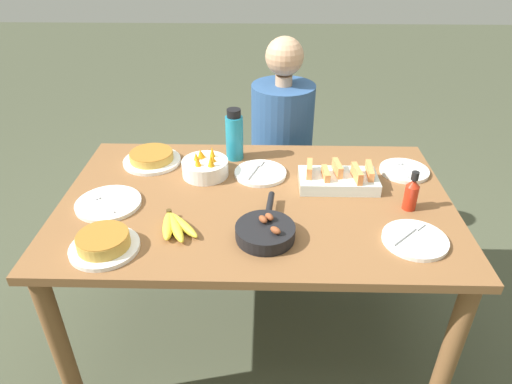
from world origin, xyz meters
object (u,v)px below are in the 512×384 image
object	(u,v)px
banana_bunch	(175,225)
hot_sauce_bottle	(412,193)
frittata_plate_center	(152,158)
fruit_bowl_mango	(205,167)
empty_plate_far_left	(260,173)
skillet	(266,231)
person_figure	(281,168)
melon_tray	(338,179)
frittata_plate_side	(104,243)
empty_plate_mid_edge	(404,171)
water_bottle	(234,136)
empty_plate_far_right	(415,240)
empty_plate_near_front	(108,203)

from	to	relation	value
banana_bunch	hot_sauce_bottle	bearing A→B (deg)	10.22
frittata_plate_center	fruit_bowl_mango	size ratio (longest dim) A/B	1.30
empty_plate_far_left	skillet	bearing A→B (deg)	-86.74
hot_sauce_bottle	person_figure	distance (m)	0.97
hot_sauce_bottle	person_figure	world-z (taller)	person_figure
melon_tray	skillet	distance (m)	0.47
frittata_plate_side	skillet	bearing A→B (deg)	8.29
frittata_plate_center	empty_plate_mid_edge	xyz separation A→B (m)	(1.14, -0.06, -0.02)
frittata_plate_side	hot_sauce_bottle	world-z (taller)	hot_sauce_bottle
frittata_plate_center	water_bottle	size ratio (longest dim) A/B	1.08
melon_tray	skillet	xyz separation A→B (m)	(-0.30, -0.36, -0.01)
empty_plate_far_right	skillet	bearing A→B (deg)	178.84
empty_plate_mid_edge	fruit_bowl_mango	bearing A→B (deg)	-177.14
frittata_plate_center	empty_plate_far_right	size ratio (longest dim) A/B	1.14
skillet	empty_plate_far_right	distance (m)	0.53
empty_plate_far_left	water_bottle	world-z (taller)	water_bottle
water_bottle	empty_plate_far_left	bearing A→B (deg)	-52.22
empty_plate_mid_edge	water_bottle	size ratio (longest dim) A/B	0.89
banana_bunch	hot_sauce_bottle	xyz separation A→B (m)	(0.89, 0.16, 0.05)
empty_plate_far_left	empty_plate_mid_edge	xyz separation A→B (m)	(0.64, 0.04, 0.00)
empty_plate_mid_edge	person_figure	xyz separation A→B (m)	(-0.53, 0.49, -0.27)
water_bottle	skillet	bearing A→B (deg)	-76.34
empty_plate_far_left	hot_sauce_bottle	bearing A→B (deg)	-23.17
empty_plate_mid_edge	fruit_bowl_mango	world-z (taller)	fruit_bowl_mango
melon_tray	person_figure	bearing A→B (deg)	109.52
skillet	empty_plate_far_right	xyz separation A→B (m)	(0.52, -0.01, -0.02)
skillet	person_figure	bearing A→B (deg)	0.76
frittata_plate_center	empty_plate_far_left	world-z (taller)	frittata_plate_center
empty_plate_far_right	water_bottle	world-z (taller)	water_bottle
skillet	water_bottle	xyz separation A→B (m)	(-0.15, 0.60, 0.09)
fruit_bowl_mango	banana_bunch	bearing A→B (deg)	-98.99
melon_tray	person_figure	world-z (taller)	person_figure
empty_plate_near_front	empty_plate_far_left	size ratio (longest dim) A/B	1.12
fruit_bowl_mango	hot_sauce_bottle	size ratio (longest dim) A/B	1.24
melon_tray	water_bottle	xyz separation A→B (m)	(-0.45, 0.24, 0.08)
empty_plate_far_right	banana_bunch	bearing A→B (deg)	176.67
skillet	frittata_plate_center	world-z (taller)	skillet
fruit_bowl_mango	person_figure	xyz separation A→B (m)	(0.35, 0.54, -0.30)
frittata_plate_center	hot_sauce_bottle	size ratio (longest dim) A/B	1.60
frittata_plate_side	empty_plate_near_front	distance (m)	0.28
skillet	water_bottle	world-z (taller)	water_bottle
empty_plate_far_right	empty_plate_far_left	bearing A→B (deg)	140.18
empty_plate_mid_edge	person_figure	world-z (taller)	person_figure
empty_plate_far_left	banana_bunch	bearing A→B (deg)	-126.56
melon_tray	hot_sauce_bottle	xyz separation A→B (m)	(0.25, -0.16, 0.04)
frittata_plate_center	person_figure	bearing A→B (deg)	35.12
skillet	hot_sauce_bottle	distance (m)	0.59
banana_bunch	water_bottle	distance (m)	0.60
frittata_plate_side	empty_plate_far_left	distance (m)	0.74
empty_plate_near_front	empty_plate_far_right	size ratio (longest dim) A/B	1.12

